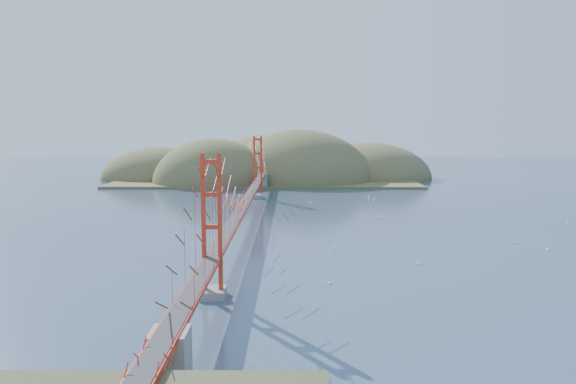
{
  "coord_description": "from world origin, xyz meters",
  "views": [
    {
      "loc": [
        6.41,
        -73.97,
        14.03
      ],
      "look_at": [
        5.84,
        0.0,
        4.9
      ],
      "focal_mm": 35.0,
      "sensor_mm": 36.0,
      "label": 1
    }
  ],
  "objects_px": {
    "sailboat_2": "(513,242)",
    "bridge": "(244,176)",
    "sailboat_1": "(453,214)",
    "sailboat_0": "(334,247)"
  },
  "relations": [
    {
      "from": "bridge",
      "to": "sailboat_0",
      "type": "bearing_deg",
      "value": -48.16
    },
    {
      "from": "sailboat_2",
      "to": "bridge",
      "type": "bearing_deg",
      "value": 163.9
    },
    {
      "from": "bridge",
      "to": "sailboat_2",
      "type": "xyz_separation_m",
      "value": [
        32.35,
        -9.34,
        -6.87
      ]
    },
    {
      "from": "sailboat_2",
      "to": "sailboat_0",
      "type": "height_order",
      "value": "sailboat_0"
    },
    {
      "from": "sailboat_2",
      "to": "sailboat_0",
      "type": "relative_size",
      "value": 0.97
    },
    {
      "from": "sailboat_0",
      "to": "sailboat_2",
      "type": "bearing_deg",
      "value": 8.24
    },
    {
      "from": "sailboat_2",
      "to": "sailboat_0",
      "type": "distance_m",
      "value": 21.46
    },
    {
      "from": "sailboat_1",
      "to": "sailboat_0",
      "type": "xyz_separation_m",
      "value": [
        -20.11,
        -23.66,
        -0.01
      ]
    },
    {
      "from": "bridge",
      "to": "sailboat_1",
      "type": "bearing_deg",
      "value": 19.81
    },
    {
      "from": "sailboat_0",
      "to": "sailboat_1",
      "type": "bearing_deg",
      "value": 49.63
    }
  ]
}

